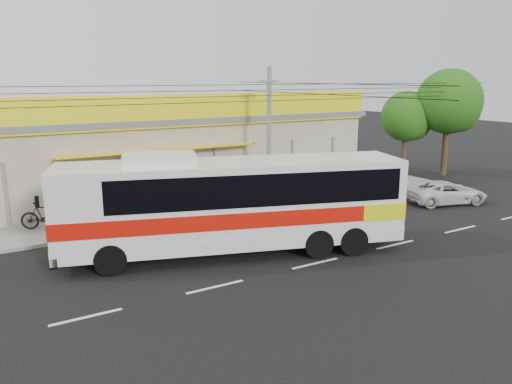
# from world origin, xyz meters

# --- Properties ---
(ground) EXTENTS (120.00, 120.00, 0.00)m
(ground) POSITION_xyz_m (0.00, 0.00, 0.00)
(ground) COLOR black
(ground) RESTS_ON ground
(sidewalk) EXTENTS (30.00, 3.20, 0.15)m
(sidewalk) POSITION_xyz_m (0.00, 6.00, 0.07)
(sidewalk) COLOR gray
(sidewalk) RESTS_ON ground
(lane_markings) EXTENTS (50.00, 0.12, 0.01)m
(lane_markings) POSITION_xyz_m (0.00, -2.50, 0.00)
(lane_markings) COLOR silver
(lane_markings) RESTS_ON ground
(storefront_building) EXTENTS (22.60, 9.20, 5.70)m
(storefront_building) POSITION_xyz_m (-0.01, 11.54, 2.30)
(storefront_building) COLOR gray
(storefront_building) RESTS_ON ground
(coach_bus) EXTENTS (12.89, 6.47, 3.91)m
(coach_bus) POSITION_xyz_m (-1.80, -0.10, 2.09)
(coach_bus) COLOR silver
(coach_bus) RESTS_ON ground
(motorbike_dark) EXTENTS (2.03, 1.32, 1.19)m
(motorbike_dark) POSITION_xyz_m (-7.70, 6.44, 0.74)
(motorbike_dark) COLOR black
(motorbike_dark) RESTS_ON sidewalk
(white_car) EXTENTS (4.61, 3.10, 1.17)m
(white_car) POSITION_xyz_m (11.34, 0.96, 0.59)
(white_car) COLOR silver
(white_car) RESTS_ON ground
(utility_pole) EXTENTS (34.00, 14.00, 7.05)m
(utility_pole) POSITION_xyz_m (3.02, 5.40, 5.82)
(utility_pole) COLOR slate
(utility_pole) RESTS_ON ground
(tree_near) EXTENTS (4.29, 4.29, 7.10)m
(tree_near) POSITION_xyz_m (17.81, 6.20, 4.81)
(tree_near) COLOR black
(tree_near) RESTS_ON ground
(tree_far) EXTENTS (3.40, 3.40, 5.64)m
(tree_far) POSITION_xyz_m (15.88, 8.04, 3.82)
(tree_far) COLOR black
(tree_far) RESTS_ON ground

